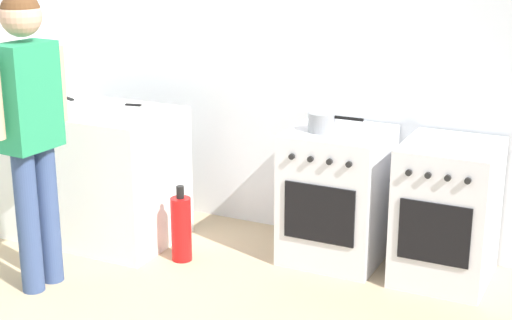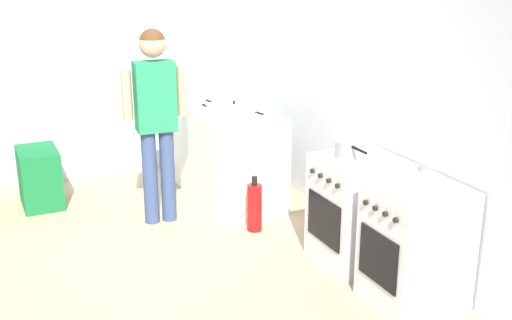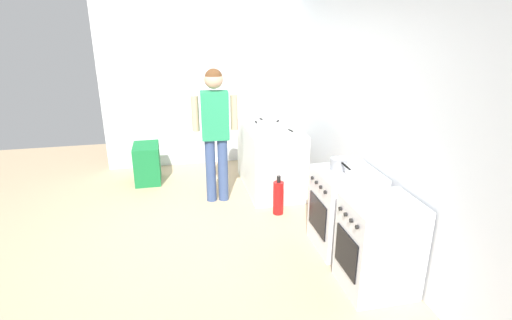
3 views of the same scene
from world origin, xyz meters
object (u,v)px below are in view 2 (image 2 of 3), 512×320
at_px(fire_extinguisher, 255,207).
at_px(recycling_crate_lower, 41,191).
at_px(oven_left, 358,211).
at_px(pot, 346,149).
at_px(person, 156,108).
at_px(recycling_crate_upper, 38,164).
at_px(larder_cabinet, 234,78).
at_px(oven_right, 415,246).
at_px(knife_paring, 210,102).
at_px(knife_utility, 256,112).
at_px(knife_carving, 235,100).
at_px(knife_chef, 207,107).

distance_m(fire_extinguisher, recycling_crate_lower, 2.14).
relative_size(oven_left, pot, 2.43).
relative_size(person, recycling_crate_upper, 3.33).
distance_m(person, larder_cabinet, 1.76).
xyz_separation_m(oven_right, knife_paring, (-2.76, -0.41, 0.48)).
distance_m(oven_right, recycling_crate_lower, 3.65).
xyz_separation_m(pot, fire_extinguisher, (-0.79, -0.40, -0.69)).
xyz_separation_m(oven_left, larder_cabinet, (-2.65, 0.10, 0.57)).
height_order(knife_utility, person, person).
height_order(fire_extinguisher, recycling_crate_upper, recycling_crate_upper).
bearing_deg(pot, larder_cabinet, 176.03).
bearing_deg(pot, recycling_crate_upper, -137.50).
relative_size(knife_carving, recycling_crate_upper, 0.60).
distance_m(knife_paring, knife_carving, 0.25).
bearing_deg(knife_chef, recycling_crate_lower, -105.86).
bearing_deg(larder_cabinet, fire_extinguisher, -18.05).
height_order(pot, larder_cabinet, larder_cabinet).
xyz_separation_m(pot, knife_chef, (-1.76, -0.45, -0.01)).
distance_m(oven_left, knife_carving, 2.08).
bearing_deg(knife_paring, oven_left, 11.33).
bearing_deg(recycling_crate_lower, knife_paring, 82.62).
distance_m(knife_carving, larder_cabinet, 0.70).
distance_m(knife_carving, fire_extinguisher, 1.37).
distance_m(oven_left, knife_utility, 1.56).
bearing_deg(person, recycling_crate_upper, -132.79).
distance_m(oven_right, knife_carving, 2.76).
bearing_deg(recycling_crate_upper, person, 47.21).
height_order(knife_paring, fire_extinguisher, knife_paring).
bearing_deg(pot, knife_paring, -170.34).
distance_m(fire_extinguisher, recycling_crate_upper, 2.15).
bearing_deg(knife_paring, recycling_crate_lower, -97.38).
height_order(person, recycling_crate_upper, person).
bearing_deg(knife_paring, recycling_crate_upper, -97.38).
bearing_deg(person, knife_utility, 92.74).
distance_m(person, recycling_crate_lower, 1.56).
relative_size(fire_extinguisher, larder_cabinet, 0.25).
bearing_deg(larder_cabinet, knife_carving, -23.05).
xyz_separation_m(knife_chef, recycling_crate_lower, (-0.44, -1.56, -0.76)).
bearing_deg(fire_extinguisher, pot, 27.01).
xyz_separation_m(knife_utility, recycling_crate_lower, (-0.81, -1.90, -0.76)).
bearing_deg(recycling_crate_lower, person, 47.21).
height_order(knife_paring, person, person).
bearing_deg(oven_left, knife_utility, -172.70).
bearing_deg(oven_right, larder_cabinet, 178.25).
bearing_deg(pot, knife_carving, -177.23).
relative_size(knife_paring, knife_carving, 0.68).
height_order(oven_left, fire_extinguisher, oven_left).
relative_size(knife_chef, knife_paring, 1.47).
relative_size(recycling_crate_upper, larder_cabinet, 0.26).
distance_m(knife_utility, fire_extinguisher, 0.96).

